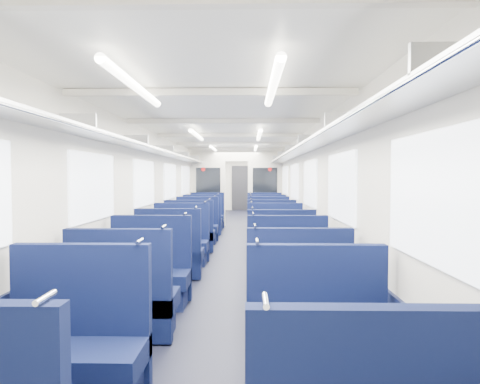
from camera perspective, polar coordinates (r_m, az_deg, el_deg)
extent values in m
cube|color=black|center=(9.97, -0.95, -6.71)|extent=(2.80, 18.00, 0.01)
cube|color=white|center=(9.88, -0.95, 6.88)|extent=(2.80, 18.00, 0.01)
cube|color=beige|center=(10.00, -8.99, 0.06)|extent=(0.02, 18.00, 2.35)
cube|color=#0F1534|center=(10.06, -8.88, -4.64)|extent=(0.03, 17.90, 0.70)
cube|color=beige|center=(9.90, 7.17, 0.05)|extent=(0.02, 18.00, 2.35)
cube|color=#0F1534|center=(9.97, 7.06, -4.69)|extent=(0.03, 17.90, 0.70)
cube|color=beige|center=(18.85, 0.02, 1.08)|extent=(2.80, 0.02, 2.35)
cube|color=#B2B5BA|center=(9.97, -8.00, 4.63)|extent=(0.34, 17.40, 0.04)
cylinder|color=silver|center=(9.95, -6.97, 4.53)|extent=(0.02, 17.40, 0.02)
cube|color=#B2B5BA|center=(4.18, -21.26, 9.01)|extent=(0.34, 0.03, 0.14)
cube|color=#B2B5BA|center=(6.07, -14.02, 6.92)|extent=(0.34, 0.03, 0.14)
cube|color=#B2B5BA|center=(8.01, -10.27, 5.79)|extent=(0.34, 0.03, 0.14)
cube|color=#B2B5BA|center=(9.98, -8.00, 5.09)|extent=(0.34, 0.03, 0.14)
cube|color=#B2B5BA|center=(11.95, -6.48, 4.62)|extent=(0.34, 0.03, 0.14)
cube|color=#B2B5BA|center=(13.94, -5.40, 4.27)|extent=(0.34, 0.03, 0.14)
cube|color=#B2B5BA|center=(15.93, -4.58, 4.02)|extent=(0.34, 0.03, 0.14)
cube|color=#B2B5BA|center=(17.92, -3.95, 3.82)|extent=(0.34, 0.03, 0.14)
cube|color=#B2B5BA|center=(9.89, 6.15, 4.66)|extent=(0.34, 17.40, 0.04)
cylinder|color=silver|center=(9.87, 5.11, 4.55)|extent=(0.02, 17.40, 0.02)
cube|color=#B2B5BA|center=(2.10, 26.65, 15.95)|extent=(0.34, 0.03, 0.14)
cube|color=#B2B5BA|center=(3.97, 13.93, 9.47)|extent=(0.34, 0.03, 0.14)
cube|color=#B2B5BA|center=(5.93, 9.60, 7.07)|extent=(0.34, 0.03, 0.14)
cube|color=#B2B5BA|center=(7.90, 7.44, 5.86)|extent=(0.34, 0.03, 0.14)
cube|color=#B2B5BA|center=(9.89, 6.16, 5.12)|extent=(0.34, 0.03, 0.14)
cube|color=#B2B5BA|center=(11.88, 5.30, 4.64)|extent=(0.34, 0.03, 0.14)
cube|color=#B2B5BA|center=(13.88, 4.69, 4.29)|extent=(0.34, 0.03, 0.14)
cube|color=#B2B5BA|center=(15.87, 4.24, 4.02)|extent=(0.34, 0.03, 0.14)
cube|color=#B2B5BA|center=(17.87, 3.89, 3.82)|extent=(0.34, 0.03, 0.14)
cube|color=white|center=(4.95, -19.36, 0.65)|extent=(0.02, 1.30, 0.75)
cube|color=white|center=(7.15, -12.91, 1.16)|extent=(0.02, 1.30, 0.75)
cube|color=white|center=(9.40, -9.52, 1.42)|extent=(0.02, 1.30, 0.75)
cube|color=white|center=(11.67, -7.44, 1.58)|extent=(0.02, 1.30, 0.75)
cube|color=white|center=(14.44, -5.79, 1.70)|extent=(0.02, 1.30, 0.75)
cube|color=white|center=(16.73, -4.85, 1.77)|extent=(0.02, 1.30, 0.75)
cube|color=white|center=(2.56, 24.81, -0.77)|extent=(0.02, 1.30, 0.75)
cube|color=white|center=(4.75, 13.60, 0.65)|extent=(0.02, 1.30, 0.75)
cube|color=white|center=(7.02, 9.53, 1.16)|extent=(0.02, 1.30, 0.75)
cube|color=white|center=(9.30, 7.45, 1.42)|extent=(0.02, 1.30, 0.75)
cube|color=white|center=(11.59, 6.19, 1.58)|extent=(0.02, 1.30, 0.75)
cube|color=white|center=(14.38, 5.20, 1.70)|extent=(0.02, 1.30, 0.75)
cube|color=white|center=(16.67, 4.63, 1.77)|extent=(0.02, 1.30, 0.75)
cube|color=beige|center=(2.02, -9.85, 24.43)|extent=(2.70, 0.06, 0.06)
cube|color=beige|center=(3.93, -4.16, 13.44)|extent=(2.70, 0.06, 0.06)
cube|color=beige|center=(5.90, -2.36, 9.66)|extent=(2.70, 0.06, 0.06)
cube|color=beige|center=(7.89, -1.48, 7.78)|extent=(2.70, 0.06, 0.06)
cube|color=beige|center=(9.88, -0.95, 6.65)|extent=(2.70, 0.06, 0.06)
cube|color=beige|center=(11.87, -0.61, 5.90)|extent=(2.70, 0.06, 0.06)
cube|color=beige|center=(13.87, -0.36, 5.37)|extent=(2.70, 0.06, 0.06)
cube|color=beige|center=(15.86, -0.18, 4.97)|extent=(2.70, 0.06, 0.06)
cube|color=beige|center=(17.86, -0.04, 4.66)|extent=(2.70, 0.06, 0.06)
cylinder|color=white|center=(3.53, -14.12, 13.84)|extent=(0.07, 1.60, 0.07)
cylinder|color=white|center=(7.43, -5.93, 7.72)|extent=(0.07, 1.60, 0.07)
cylinder|color=white|center=(10.90, -3.67, 5.97)|extent=(0.07, 1.60, 0.07)
cylinder|color=white|center=(15.38, -2.28, 4.87)|extent=(0.07, 1.60, 0.07)
cylinder|color=white|center=(3.42, 4.55, 14.28)|extent=(0.07, 1.60, 0.07)
cylinder|color=white|center=(7.38, 2.66, 7.77)|extent=(0.07, 1.60, 0.07)
cylinder|color=white|center=(10.87, 2.15, 5.98)|extent=(0.07, 1.60, 0.07)
cylinder|color=white|center=(15.36, 1.84, 4.87)|extent=(0.07, 1.60, 0.07)
cube|color=black|center=(18.79, 0.02, 0.54)|extent=(0.75, 0.06, 2.00)
cube|color=beige|center=(12.94, -4.35, 0.56)|extent=(1.05, 0.08, 2.35)
cube|color=black|center=(12.88, -4.37, 1.56)|extent=(0.76, 0.02, 0.80)
cylinder|color=red|center=(12.89, -5.04, 3.11)|extent=(0.12, 0.01, 0.12)
cube|color=beige|center=(12.89, 3.42, 0.56)|extent=(1.05, 0.08, 2.35)
cube|color=black|center=(12.83, 3.43, 1.56)|extent=(0.76, 0.02, 0.80)
cylinder|color=red|center=(12.84, 4.11, 3.12)|extent=(0.12, 0.01, 0.12)
cube|color=beige|center=(12.89, -0.47, 5.01)|extent=(0.70, 0.08, 0.35)
cylinder|color=silver|center=(1.78, -25.10, -12.95)|extent=(0.02, 0.15, 0.02)
cylinder|color=silver|center=(1.59, 3.50, -14.62)|extent=(0.02, 0.15, 0.02)
cube|color=#0D163E|center=(3.18, -22.23, -20.28)|extent=(0.98, 0.51, 0.17)
cube|color=#0D163E|center=(3.29, -20.78, -15.65)|extent=(0.98, 0.09, 1.04)
cylinder|color=silver|center=(3.04, -13.59, -6.54)|extent=(0.02, 0.15, 0.02)
cube|color=#0D163E|center=(3.00, 10.97, -21.57)|extent=(0.98, 0.51, 0.17)
cube|color=#0D163E|center=(3.12, 10.31, -16.56)|extent=(0.98, 0.09, 1.04)
cylinder|color=silver|center=(2.95, 2.35, -6.75)|extent=(0.02, 0.15, 0.02)
cube|color=#0D163E|center=(4.30, -15.38, -14.20)|extent=(0.98, 0.51, 0.17)
cube|color=#0D1334|center=(4.36, -15.35, -16.85)|extent=(0.90, 0.41, 0.25)
cube|color=#0D163E|center=(4.05, -16.27, -12.20)|extent=(0.98, 0.09, 1.04)
cylinder|color=silver|center=(3.85, -10.43, -4.69)|extent=(0.02, 0.15, 0.02)
cube|color=#0D163E|center=(4.24, 7.78, -14.36)|extent=(0.98, 0.51, 0.17)
cube|color=#0D1334|center=(4.31, 7.77, -17.03)|extent=(0.90, 0.41, 0.25)
cube|color=#0D163E|center=(3.99, 8.16, -12.36)|extent=(0.98, 0.09, 1.04)
cylinder|color=silver|center=(3.86, 2.05, -4.63)|extent=(0.02, 0.15, 0.02)
cube|color=#0D163E|center=(5.13, -12.51, -11.48)|extent=(0.98, 0.51, 0.17)
cube|color=#0D1334|center=(5.18, -12.49, -13.74)|extent=(0.90, 0.41, 0.25)
cube|color=#0D163E|center=(5.28, -11.99, -8.77)|extent=(0.98, 0.09, 1.04)
cylinder|color=silver|center=(5.13, -7.51, -2.95)|extent=(0.02, 0.15, 0.02)
cube|color=#0D163E|center=(5.02, 6.68, -11.74)|extent=(0.98, 0.51, 0.17)
cube|color=#0D1334|center=(5.07, 6.67, -14.04)|extent=(0.90, 0.41, 0.25)
cube|color=#0D163E|center=(5.18, 6.46, -8.96)|extent=(0.98, 0.09, 1.04)
cylinder|color=silver|center=(5.08, 1.82, -2.98)|extent=(0.02, 0.15, 0.02)
cube|color=#0D163E|center=(6.52, -9.47, -8.50)|extent=(0.98, 0.51, 0.17)
cube|color=#0D1334|center=(6.56, -9.45, -10.30)|extent=(0.90, 0.41, 0.25)
cube|color=#0D163E|center=(6.28, -9.83, -7.00)|extent=(0.98, 0.09, 1.04)
cylinder|color=silver|center=(6.15, -6.06, -2.09)|extent=(0.02, 0.15, 0.02)
cube|color=#0D163E|center=(6.27, 5.52, -8.91)|extent=(0.98, 0.51, 0.17)
cube|color=#0D1334|center=(6.32, 5.51, -10.78)|extent=(0.90, 0.41, 0.25)
cube|color=#0D163E|center=(6.03, 5.68, -7.37)|extent=(0.98, 0.09, 1.04)
cylinder|color=silver|center=(5.95, 1.71, -2.23)|extent=(0.02, 0.15, 0.02)
cube|color=#0D163E|center=(7.36, -8.22, -7.27)|extent=(0.98, 0.51, 0.17)
cube|color=#0D1334|center=(7.40, -8.21, -8.87)|extent=(0.90, 0.41, 0.25)
cube|color=#0D163E|center=(7.53, -7.97, -5.46)|extent=(0.98, 0.09, 1.04)
cylinder|color=silver|center=(7.43, -4.83, -1.35)|extent=(0.02, 0.15, 0.02)
cube|color=#0D163E|center=(7.30, 4.88, -7.32)|extent=(0.98, 0.51, 0.17)
cube|color=#0D1334|center=(7.34, 4.87, -8.94)|extent=(0.90, 0.41, 0.25)
cube|color=#0D163E|center=(7.48, 4.78, -5.50)|extent=(0.98, 0.09, 1.04)
cylinder|color=silver|center=(7.41, 1.59, -1.35)|extent=(0.02, 0.15, 0.02)
cube|color=#0D163E|center=(8.63, -6.82, -5.86)|extent=(0.98, 0.51, 0.17)
cube|color=#0D1334|center=(8.66, -6.81, -7.23)|extent=(0.90, 0.41, 0.25)
cube|color=#0D163E|center=(8.40, -7.02, -4.66)|extent=(0.98, 0.09, 1.04)
cylinder|color=silver|center=(8.30, -4.20, -0.97)|extent=(0.02, 0.15, 0.02)
cube|color=#0D163E|center=(8.69, 4.26, -5.79)|extent=(0.98, 0.51, 0.17)
cube|color=#0D1334|center=(8.72, 4.26, -7.16)|extent=(0.90, 0.41, 0.25)
cube|color=#0D163E|center=(8.46, 4.35, -4.60)|extent=(0.98, 0.09, 1.04)
cylinder|color=silver|center=(8.40, 1.53, -0.93)|extent=(0.02, 0.15, 0.02)
cube|color=#0D163E|center=(9.62, -5.99, -5.02)|extent=(0.98, 0.51, 0.17)
cube|color=#0D1334|center=(9.65, -5.99, -6.26)|extent=(0.90, 0.41, 0.25)
cube|color=#0D163E|center=(9.80, -5.84, -3.67)|extent=(0.98, 0.09, 1.04)
cylinder|color=silver|center=(9.72, -3.43, -0.51)|extent=(0.02, 0.15, 0.02)
cube|color=#0D163E|center=(9.64, 3.95, -5.00)|extent=(0.98, 0.51, 0.17)
cube|color=#0D1334|center=(9.67, 3.94, -6.23)|extent=(0.90, 0.41, 0.25)
cube|color=#0D163E|center=(9.83, 3.89, -3.65)|extent=(0.98, 0.09, 1.04)
cylinder|color=silver|center=(9.78, 1.47, -0.49)|extent=(0.02, 0.15, 0.02)
cube|color=#0D163E|center=(11.02, -5.08, -4.10)|extent=(0.98, 0.51, 0.17)
cube|color=#0D1334|center=(11.04, -5.08, -5.18)|extent=(0.90, 0.41, 0.25)
cube|color=#0D163E|center=(10.79, -5.21, -3.13)|extent=(0.98, 0.09, 1.04)
cylinder|color=silver|center=(10.71, -3.01, -0.26)|extent=(0.02, 0.15, 0.02)
cube|color=#0D163E|center=(10.94, 3.60, -4.14)|extent=(0.98, 0.51, 0.17)
cube|color=#0D1334|center=(10.96, 3.60, -5.23)|extent=(0.90, 0.41, 0.25)
cube|color=#0D163E|center=(10.71, 3.66, -3.17)|extent=(0.98, 0.09, 1.04)
cylinder|color=silver|center=(10.66, 1.43, -0.27)|extent=(0.02, 0.15, 0.02)
cube|color=#0D163E|center=(11.97, -4.58, -3.60)|extent=(0.98, 0.51, 0.17)
cube|color=#0D1334|center=(11.99, -4.58, -4.59)|extent=(0.90, 0.41, 0.25)
cube|color=#0D163E|center=(12.16, -4.49, -2.53)|extent=(0.98, 0.09, 1.04)
cylinder|color=silver|center=(12.09, -2.54, 0.03)|extent=(0.02, 0.15, 0.02)
cube|color=#0D163E|center=(11.86, 3.41, -3.65)|extent=(0.98, 0.51, 0.17)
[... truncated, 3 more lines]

